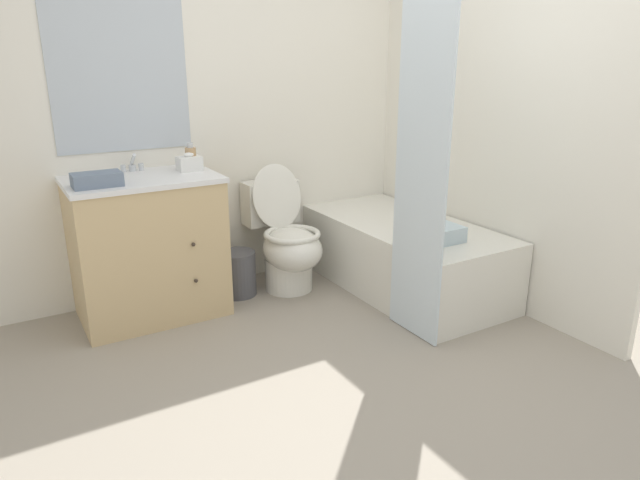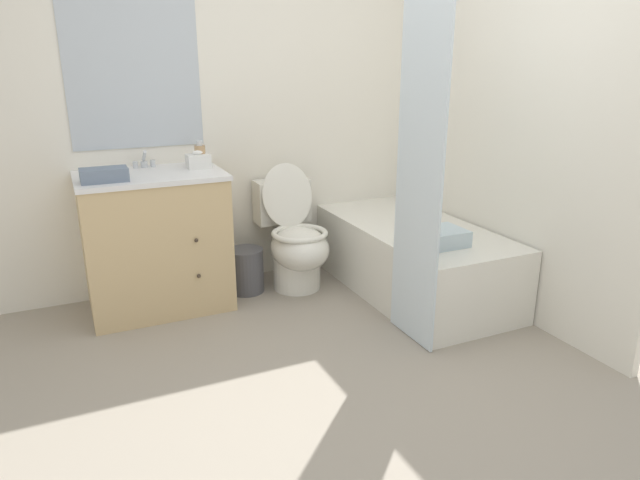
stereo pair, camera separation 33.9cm
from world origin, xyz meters
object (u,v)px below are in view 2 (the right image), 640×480
tissue_box (198,161)px  bath_towel_folded (437,238)px  toilet (295,242)px  bathtub (413,258)px  soap_dispenser (200,156)px  vanity_cabinet (156,240)px  sink_faucet (144,162)px  wastebasket (246,270)px  hand_towel_folded (104,175)px

tissue_box → bath_towel_folded: tissue_box is taller
toilet → tissue_box: tissue_box is taller
tissue_box → bath_towel_folded: (1.21, -0.95, -0.41)m
bathtub → soap_dispenser: soap_dispenser is taller
tissue_box → soap_dispenser: size_ratio=0.85×
vanity_cabinet → tissue_box: (0.32, 0.04, 0.48)m
sink_faucet → soap_dispenser: size_ratio=0.84×
toilet → wastebasket: toilet is taller
wastebasket → bath_towel_folded: bearing=-43.9°
vanity_cabinet → tissue_box: bearing=7.5°
bathtub → bath_towel_folded: 0.52m
sink_faucet → toilet: sink_faucet is taller
bath_towel_folded → vanity_cabinet: bearing=149.3°
tissue_box → soap_dispenser: 0.05m
toilet → bathtub: (0.71, -0.42, -0.09)m
sink_faucet → wastebasket: 0.99m
soap_dispenser → hand_towel_folded: soap_dispenser is taller
tissue_box → bathtub: bearing=-21.7°
hand_towel_folded → soap_dispenser: bearing=18.8°
bathtub → wastebasket: (-1.06, 0.48, -0.09)m
hand_towel_folded → wastebasket: bearing=9.0°
wastebasket → bath_towel_folded: bath_towel_folded is taller
vanity_cabinet → bathtub: (1.64, -0.49, -0.21)m
sink_faucet → bathtub: size_ratio=0.09×
sink_faucet → tissue_box: sink_faucet is taller
toilet → tissue_box: size_ratio=5.98×
tissue_box → bath_towel_folded: 1.59m
wastebasket → vanity_cabinet: bearing=179.8°
vanity_cabinet → hand_towel_folded: hand_towel_folded is taller
wastebasket → tissue_box: 0.83m
soap_dispenser → hand_towel_folded: bearing=-161.2°
sink_faucet → wastebasket: bearing=-19.0°
vanity_cabinet → bathtub: vanity_cabinet is taller
vanity_cabinet → sink_faucet: 0.51m
hand_towel_folded → bath_towel_folded: size_ratio=0.77×
bathtub → tissue_box: 1.59m
bathtub → bath_towel_folded: bath_towel_folded is taller
toilet → soap_dispenser: size_ratio=5.10×
toilet → wastebasket: size_ratio=2.80×
sink_faucet → bathtub: 1.91m
bathtub → tissue_box: tissue_box is taller
vanity_cabinet → bath_towel_folded: 1.77m
toilet → tissue_box: (-0.62, 0.11, 0.60)m
toilet → hand_towel_folded: bearing=-176.7°
toilet → hand_towel_folded: size_ratio=3.31×
toilet → bath_towel_folded: bearing=-54.9°
wastebasket → tissue_box: (-0.27, 0.04, 0.78)m
sink_faucet → bathtub: bearing=-22.7°
bathtub → toilet: bearing=149.4°
bathtub → hand_towel_folded: bearing=169.7°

